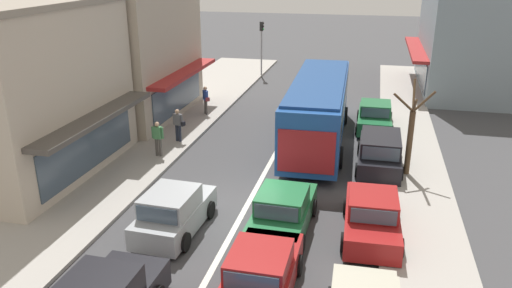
{
  "coord_description": "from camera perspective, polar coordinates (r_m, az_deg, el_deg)",
  "views": [
    {
      "loc": [
        4.14,
        -15.62,
        8.61
      ],
      "look_at": [
        -0.44,
        3.81,
        1.2
      ],
      "focal_mm": 35.0,
      "sensor_mm": 36.0,
      "label": 1
    }
  ],
  "objects": [
    {
      "name": "lane_centre_line",
      "position": [
        21.82,
        1.25,
        -2.86
      ],
      "size": [
        0.2,
        28.0,
        0.01
      ],
      "primitive_type": "cube",
      "color": "silver",
      "rests_on": "ground"
    },
    {
      "name": "sedan_adjacent_lane_lead",
      "position": [
        16.84,
        3.04,
        -7.84
      ],
      "size": [
        1.98,
        4.24,
        1.47
      ],
      "color": "#1E6638",
      "rests_on": "ground"
    },
    {
      "name": "sedan_queue_far_back",
      "position": [
        13.76,
        0.45,
        -14.92
      ],
      "size": [
        1.91,
        4.2,
        1.47
      ],
      "color": "maroon",
      "rests_on": "ground"
    },
    {
      "name": "building_right_far",
      "position": [
        37.77,
        24.9,
        11.58
      ],
      "size": [
        9.05,
        11.4,
        8.08
      ],
      "color": "#84939E",
      "rests_on": "ground"
    },
    {
      "name": "shopfront_mid_block",
      "position": [
        29.71,
        -16.02,
        10.45
      ],
      "size": [
        8.6,
        8.56,
        7.79
      ],
      "color": "#B2A38E",
      "rests_on": "ground"
    },
    {
      "name": "parked_sedan_kerb_second",
      "position": [
        17.04,
        13.09,
        -8.02
      ],
      "size": [
        2.0,
        4.26,
        1.47
      ],
      "color": "maroon",
      "rests_on": "ground"
    },
    {
      "name": "pedestrian_far_walker",
      "position": [
        29.03,
        -5.78,
        5.2
      ],
      "size": [
        0.52,
        0.59,
        1.63
      ],
      "color": "#4C4742",
      "rests_on": "sidewalk_left"
    },
    {
      "name": "street_tree_right",
      "position": [
        21.43,
        17.23,
        1.01
      ],
      "size": [
        1.64,
        1.85,
        4.01
      ],
      "color": "brown",
      "rests_on": "ground"
    },
    {
      "name": "kerb_right",
      "position": [
        23.34,
        17.38,
        -2.1
      ],
      "size": [
        2.8,
        44.0,
        0.12
      ],
      "primitive_type": "cube",
      "color": "#A39E96",
      "rests_on": "ground"
    },
    {
      "name": "parked_wagon_kerb_third",
      "position": [
        22.35,
        13.95,
        -0.86
      ],
      "size": [
        1.95,
        4.51,
        1.58
      ],
      "color": "black",
      "rests_on": "ground"
    },
    {
      "name": "traffic_light_downstreet",
      "position": [
        38.84,
        0.64,
        11.85
      ],
      "size": [
        0.33,
        0.24,
        4.2
      ],
      "color": "gray",
      "rests_on": "ground"
    },
    {
      "name": "city_bus",
      "position": [
        24.53,
        7.14,
        4.29
      ],
      "size": [
        2.98,
        10.93,
        3.23
      ],
      "color": "#1E4C99",
      "rests_on": "ground"
    },
    {
      "name": "pedestrian_with_handbag_near",
      "position": [
        24.74,
        -8.89,
        2.36
      ],
      "size": [
        0.66,
        0.34,
        1.63
      ],
      "color": "#232838",
      "rests_on": "sidewalk_left"
    },
    {
      "name": "sidewalk_left",
      "position": [
        25.69,
        -12.79,
        0.43
      ],
      "size": [
        5.2,
        44.0,
        0.14
      ],
      "primitive_type": "cube",
      "color": "#A39E96",
      "rests_on": "ground"
    },
    {
      "name": "pedestrian_browsing_midblock",
      "position": [
        23.0,
        -11.16,
        0.82
      ],
      "size": [
        0.57,
        0.23,
        1.63
      ],
      "color": "#4C4742",
      "rests_on": "sidewalk_left"
    },
    {
      "name": "ground_plane",
      "position": [
        18.31,
        -1.4,
        -7.69
      ],
      "size": [
        140.0,
        140.0,
        0.0
      ],
      "primitive_type": "plane",
      "color": "#3F3F42"
    },
    {
      "name": "hatchback_behind_bus_near",
      "position": [
        16.96,
        -9.38,
        -7.71
      ],
      "size": [
        1.94,
        3.77,
        1.54
      ],
      "color": "#9EA3A8",
      "rests_on": "ground"
    },
    {
      "name": "shopfront_corner_near",
      "position": [
        22.74,
        -26.35,
        5.45
      ],
      "size": [
        7.79,
        8.44,
        7.16
      ],
      "color": "beige",
      "rests_on": "ground"
    },
    {
      "name": "parked_sedan_kerb_rear",
      "position": [
        27.57,
        13.41,
        3.04
      ],
      "size": [
        1.92,
        4.21,
        1.47
      ],
      "color": "#1E6638",
      "rests_on": "ground"
    }
  ]
}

